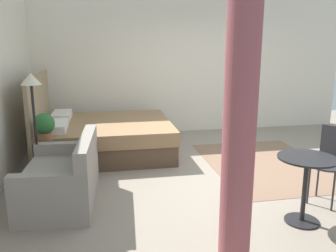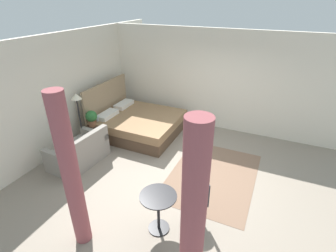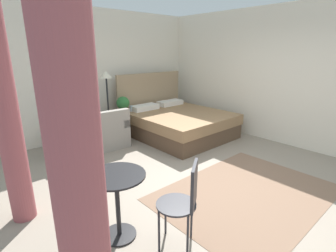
{
  "view_description": "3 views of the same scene",
  "coord_description": "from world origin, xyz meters",
  "views": [
    {
      "loc": [
        -4.85,
        1.97,
        1.92
      ],
      "look_at": [
        0.39,
        0.98,
        0.65
      ],
      "focal_mm": 37.69,
      "sensor_mm": 36.0,
      "label": 1
    },
    {
      "loc": [
        -4.49,
        -1.57,
        3.63
      ],
      "look_at": [
        0.46,
        0.67,
        0.85
      ],
      "focal_mm": 27.35,
      "sensor_mm": 36.0,
      "label": 2
    },
    {
      "loc": [
        -2.84,
        -2.24,
        1.97
      ],
      "look_at": [
        0.03,
        0.98,
        0.68
      ],
      "focal_mm": 27.28,
      "sensor_mm": 36.0,
      "label": 3
    }
  ],
  "objects": [
    {
      "name": "balcony_table",
      "position": [
        -1.67,
        -0.12,
        0.52
      ],
      "size": [
        0.62,
        0.62,
        0.74
      ],
      "color": "black",
      "rests_on": "ground"
    },
    {
      "name": "potted_plant",
      "position": [
        0.25,
        2.8,
        0.76
      ],
      "size": [
        0.3,
        0.3,
        0.44
      ],
      "color": "#935B3D",
      "rests_on": "nightstand"
    },
    {
      "name": "area_rug",
      "position": [
        0.15,
        -0.58,
        0.0
      ],
      "size": [
        2.52,
        1.82,
        0.01
      ],
      "primitive_type": "cube",
      "color": "#7F604C",
      "rests_on": "ground"
    },
    {
      "name": "couch",
      "position": [
        -0.68,
        2.48,
        0.29
      ],
      "size": [
        1.38,
        0.91,
        0.82
      ],
      "color": "gray",
      "rests_on": "ground"
    },
    {
      "name": "ground_plane",
      "position": [
        0.0,
        0.0,
        -0.01
      ],
      "size": [
        8.22,
        9.79,
        0.02
      ],
      "primitive_type": "cube",
      "color": "gray"
    },
    {
      "name": "bed",
      "position": [
        1.23,
        2.0,
        0.32
      ],
      "size": [
        1.97,
        2.23,
        1.41
      ],
      "color": "brown",
      "rests_on": "ground"
    },
    {
      "name": "wall_right",
      "position": [
        2.61,
        0.0,
        1.44
      ],
      "size": [
        0.12,
        6.79,
        2.88
      ],
      "primitive_type": "cube",
      "color": "silver",
      "rests_on": "ground"
    },
    {
      "name": "curtain_right",
      "position": [
        -2.36,
        0.94,
        1.3
      ],
      "size": [
        0.26,
        0.26,
        2.61
      ],
      "color": "#994C51",
      "rests_on": "ground"
    },
    {
      "name": "cafe_chair_near_window",
      "position": [
        -1.25,
        -0.7,
        0.57
      ],
      "size": [
        0.57,
        0.57,
        0.94
      ],
      "color": "#2D2D33",
      "rests_on": "ground"
    },
    {
      "name": "nightstand",
      "position": [
        0.35,
        2.76,
        0.25
      ],
      "size": [
        0.49,
        0.41,
        0.51
      ],
      "color": "#38281E",
      "rests_on": "ground"
    },
    {
      "name": "floor_lamp",
      "position": [
        -0.1,
        2.86,
        1.21
      ],
      "size": [
        0.26,
        0.26,
        1.53
      ],
      "color": "black",
      "rests_on": "ground"
    },
    {
      "name": "vase",
      "position": [
        0.47,
        2.79,
        0.6
      ],
      "size": [
        0.1,
        0.1,
        0.19
      ],
      "color": "silver",
      "rests_on": "nightstand"
    }
  ]
}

